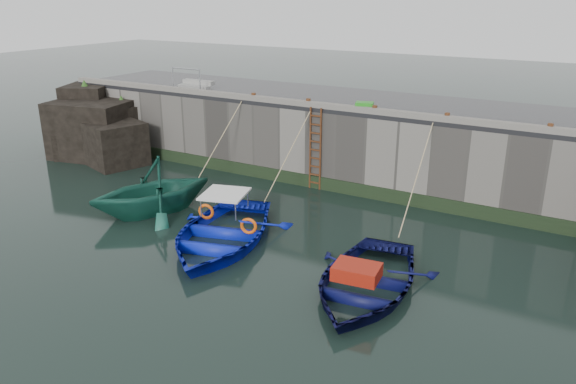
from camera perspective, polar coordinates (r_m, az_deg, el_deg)
The scene contains 20 objects.
ground at distance 13.52m, azimuth -9.68°, elevation -13.23°, with size 120.00×120.00×0.00m, color black.
quay_back at distance 23.08m, azimuth 10.19°, elevation 4.88°, with size 30.00×5.00×3.00m, color slate.
road_back at distance 22.74m, azimuth 10.43°, elevation 8.73°, with size 30.00×5.00×0.16m, color black.
kerb_back at distance 20.55m, azimuth 8.16°, elevation 8.22°, with size 30.00×0.30×0.20m, color slate.
algae_back at distance 21.18m, azimuth 7.58°, elevation 0.13°, with size 30.00×0.08×0.50m, color black.
rock_outcrop at distance 27.67m, azimuth -18.65°, elevation 6.10°, with size 5.85×4.24×3.41m.
ladder at distance 21.54m, azimuth 2.78°, elevation 4.36°, with size 0.51×0.08×3.20m.
boat_near_white at distance 20.23m, azimuth -13.48°, elevation -1.97°, with size 3.71×4.30×2.26m, color #195747.
boat_near_white_rope at distance 22.94m, azimuth -7.02°, elevation 1.04°, with size 0.04×3.68×3.10m, color tan, non-canonical shape.
boat_near_blue at distance 17.46m, azimuth -6.84°, elevation -5.10°, with size 3.91×5.48×1.13m, color #0C1DBD.
boat_near_blue_rope at distance 20.72m, azimuth 0.16°, elevation -0.87°, with size 0.04×4.34×3.10m, color tan, non-canonical shape.
boat_near_navy at distance 14.89m, azimuth 7.76°, elevation -9.78°, with size 3.54×4.96×1.03m, color #0A0C3E.
boat_near_navy_rope at distance 18.71m, azimuth 13.09°, elevation -3.75°, with size 0.04×4.73×3.10m, color tan, non-canonical shape.
fish_crate at distance 20.91m, azimuth 7.77°, elevation 8.60°, with size 0.63×0.43×0.32m, color #1E8418.
railing at distance 25.92m, azimuth -9.33°, elevation 10.75°, with size 1.60×1.05×1.00m.
bollard_a at distance 22.93m, azimuth -3.51°, elevation 9.67°, with size 0.18×0.18×0.28m, color #3F1E0F.
bollard_b at distance 21.67m, azimuth 2.08°, elevation 9.10°, with size 0.18×0.18×0.28m, color #3F1E0F.
bollard_c at distance 20.56m, azimuth 8.80°, elevation 8.30°, with size 0.18×0.18×0.28m, color #3F1E0F.
bollard_d at distance 19.78m, azimuth 15.85°, elevation 7.34°, with size 0.18×0.18×0.28m, color #3F1E0F.
bollard_e at distance 19.27m, azimuth 25.08°, elevation 5.92°, with size 0.18×0.18×0.28m, color #3F1E0F.
Camera 1 is at (7.52, -8.54, 7.29)m, focal length 35.00 mm.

